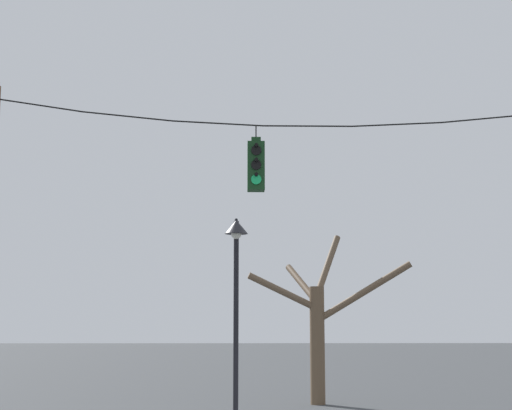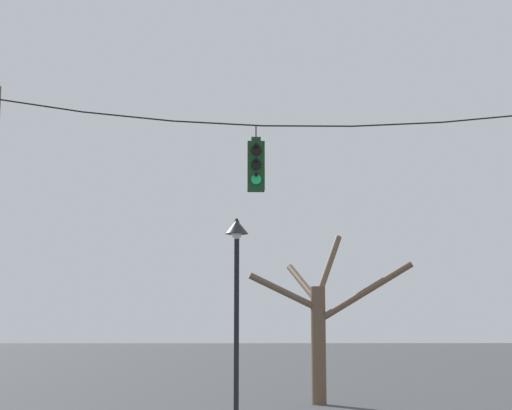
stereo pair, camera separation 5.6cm
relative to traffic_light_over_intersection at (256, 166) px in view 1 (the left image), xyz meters
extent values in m
cylinder|color=black|center=(-4.38, 0.00, 1.22)|extent=(1.81, 0.03, 0.30)
cylinder|color=black|center=(-2.57, 0.00, 1.00)|extent=(1.81, 0.03, 0.21)
cylinder|color=black|center=(-0.77, 0.00, 0.86)|extent=(1.81, 0.03, 0.12)
cylinder|color=black|center=(1.04, 0.00, 0.82)|extent=(1.80, 0.03, 0.03)
cylinder|color=black|center=(2.84, 0.00, 0.86)|extent=(1.81, 0.03, 0.12)
cylinder|color=black|center=(4.65, 0.00, 1.00)|extent=(1.81, 0.03, 0.21)
cube|color=#143819|center=(0.00, 0.00, -0.02)|extent=(0.34, 0.34, 0.97)
cube|color=#143819|center=(0.00, 0.00, 0.52)|extent=(0.19, 0.19, 0.10)
cylinder|color=black|center=(0.00, 0.00, 0.70)|extent=(0.02, 0.02, 0.25)
cylinder|color=black|center=(0.00, -0.19, 0.27)|extent=(0.20, 0.03, 0.20)
cylinder|color=black|center=(0.00, -0.23, 0.36)|extent=(0.07, 0.12, 0.07)
cylinder|color=black|center=(0.00, -0.19, -0.02)|extent=(0.20, 0.03, 0.20)
cylinder|color=black|center=(0.00, -0.23, 0.07)|extent=(0.07, 0.12, 0.07)
cylinder|color=#19C666|center=(0.00, -0.19, -0.31)|extent=(0.20, 0.03, 0.20)
cylinder|color=black|center=(0.00, -0.23, -0.22)|extent=(0.07, 0.12, 0.07)
cylinder|color=black|center=(0.00, 0.18, 0.27)|extent=(0.20, 0.03, 0.20)
cylinder|color=black|center=(0.00, 0.23, 0.36)|extent=(0.07, 0.12, 0.07)
cylinder|color=black|center=(0.00, 0.18, -0.02)|extent=(0.20, 0.03, 0.20)
cylinder|color=black|center=(0.00, 0.23, 0.07)|extent=(0.07, 0.12, 0.07)
cylinder|color=#19C666|center=(0.00, 0.18, -0.31)|extent=(0.20, 0.03, 0.20)
cylinder|color=black|center=(0.00, 0.23, -0.22)|extent=(0.07, 0.12, 0.07)
cylinder|color=black|center=(-0.39, 3.16, -3.12)|extent=(0.12, 0.12, 4.86)
cylinder|color=black|center=(-0.39, 2.86, -0.74)|extent=(0.07, 0.59, 0.07)
cone|color=#232328|center=(-0.39, 2.57, -0.90)|extent=(0.54, 0.54, 0.32)
sphere|color=silver|center=(-0.39, 2.57, -1.06)|extent=(0.24, 0.24, 0.24)
cylinder|color=brown|center=(2.14, 9.54, -3.73)|extent=(0.46, 0.46, 3.63)
cylinder|color=brown|center=(3.58, 9.26, -2.10)|extent=(3.03, 0.78, 1.93)
cylinder|color=brown|center=(2.54, 10.04, -1.23)|extent=(1.08, 1.28, 2.11)
cylinder|color=brown|center=(1.06, 9.39, -2.09)|extent=(2.27, 0.51, 1.21)
cylinder|color=brown|center=(1.76, 10.51, -1.78)|extent=(1.00, 2.12, 1.43)
camera|label=1|loc=(-0.35, -15.27, -3.17)|focal=55.00mm
camera|label=2|loc=(-0.30, -15.27, -3.17)|focal=55.00mm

